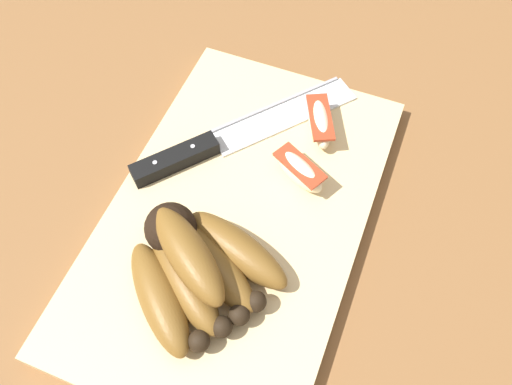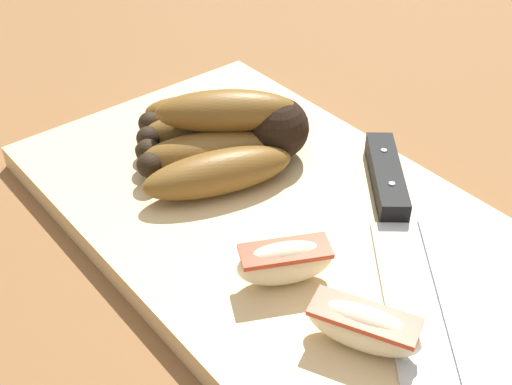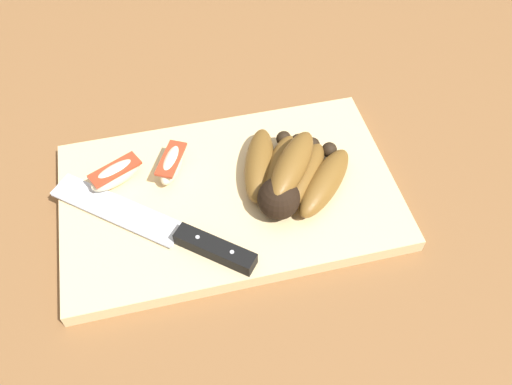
{
  "view_description": "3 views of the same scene",
  "coord_description": "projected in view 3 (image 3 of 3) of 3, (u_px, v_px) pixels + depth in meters",
  "views": [
    {
      "loc": [
        0.24,
        0.13,
        0.51
      ],
      "look_at": [
        -0.02,
        0.03,
        0.04
      ],
      "focal_mm": 37.19,
      "sensor_mm": 36.0,
      "label": 1
    },
    {
      "loc": [
        -0.31,
        0.28,
        0.35
      ],
      "look_at": [
        0.01,
        0.03,
        0.04
      ],
      "focal_mm": 47.84,
      "sensor_mm": 36.0,
      "label": 2
    },
    {
      "loc": [
        -0.06,
        -0.4,
        0.56
      ],
      "look_at": [
        0.03,
        -0.01,
        0.04
      ],
      "focal_mm": 37.53,
      "sensor_mm": 36.0,
      "label": 3
    }
  ],
  "objects": [
    {
      "name": "ground_plane",
      "position": [
        232.0,
        208.0,
        0.69
      ],
      "size": [
        6.0,
        6.0,
        0.0
      ],
      "primitive_type": "plane",
      "color": "brown"
    },
    {
      "name": "cutting_board",
      "position": [
        230.0,
        195.0,
        0.69
      ],
      "size": [
        0.42,
        0.26,
        0.02
      ],
      "primitive_type": "cube",
      "color": "#DBBC84",
      "rests_on": "ground_plane"
    },
    {
      "name": "banana_bunch",
      "position": [
        290.0,
        174.0,
        0.67
      ],
      "size": [
        0.16,
        0.17,
        0.06
      ],
      "color": "black",
      "rests_on": "cutting_board"
    },
    {
      "name": "chefs_knife",
      "position": [
        179.0,
        235.0,
        0.63
      ],
      "size": [
        0.23,
        0.2,
        0.02
      ],
      "color": "silver",
      "rests_on": "cutting_board"
    },
    {
      "name": "apple_wedge_near",
      "position": [
        116.0,
        174.0,
        0.68
      ],
      "size": [
        0.07,
        0.05,
        0.03
      ],
      "color": "beige",
      "rests_on": "cutting_board"
    },
    {
      "name": "apple_wedge_middle",
      "position": [
        172.0,
        164.0,
        0.69
      ],
      "size": [
        0.05,
        0.07,
        0.03
      ],
      "color": "beige",
      "rests_on": "cutting_board"
    }
  ]
}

